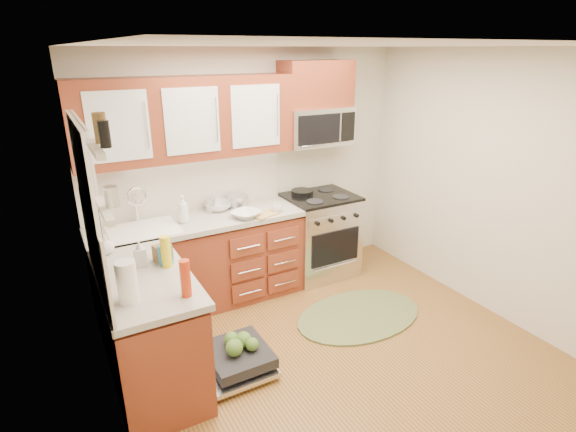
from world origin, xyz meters
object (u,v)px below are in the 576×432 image
range (319,235)px  microwave (316,126)px  stock_pot (238,201)px  bowl_a (246,214)px  sink (145,242)px  rug (359,315)px  paper_towel_roll (127,282)px  skillet (302,192)px  cup (277,208)px  upper_cabinets (186,119)px  dishwasher (234,360)px  bowl_b (218,206)px  cutting_board (264,215)px

range → microwave: bearing=90.0°
stock_pot → bowl_a: size_ratio=0.81×
range → sink: size_ratio=1.53×
rug → paper_towel_roll: (-2.13, -0.25, 1.06)m
skillet → stock_pot: bearing=179.7°
range → rug: (-0.15, -0.98, -0.46)m
cup → sink: bearing=172.5°
bowl_a → stock_pot: bearing=80.2°
upper_cabinets → cup: size_ratio=18.27×
dishwasher → rug: 1.40m
stock_pot → rug: bearing=-55.8°
bowl_a → bowl_b: bowl_b is taller
paper_towel_roll → bowl_b: bearing=50.9°
dishwasher → bowl_a: bearing=59.6°
range → skillet: 0.54m
stock_pot → skillet: bearing=-0.3°
dishwasher → cutting_board: (0.74, 0.92, 0.83)m
stock_pot → dishwasher: bearing=-115.7°
microwave → bowl_a: (-0.98, -0.29, -0.74)m
skillet → dishwasher: bearing=-137.5°
microwave → cup: bearing=-154.9°
rug → skillet: (0.00, 1.13, 0.96)m
range → bowl_a: bowl_a is taller
skillet → cutting_board: bearing=-151.2°
skillet → paper_towel_roll: bearing=-147.1°
rug → bowl_a: size_ratio=4.90×
upper_cabinets → dishwasher: 2.19m
sink → bowl_a: 0.98m
rug → bowl_a: 1.50m
skillet → paper_towel_roll: paper_towel_roll is taller
rug → skillet: size_ratio=5.38×
upper_cabinets → sink: 1.21m
skillet → stock_pot: (-0.77, 0.00, 0.02)m
sink → rug: bearing=-28.8°
microwave → skillet: bearing=170.8°
range → bowl_b: (-1.14, 0.17, 0.49)m
skillet → cutting_board: skillet is taller
dishwasher → paper_towel_roll: bearing=-171.9°
dishwasher → skillet: size_ratio=2.85×
sink → cutting_board: cutting_board is taller
upper_cabinets → paper_towel_roll: 1.82m
rug → cup: (-0.49, 0.80, 0.96)m
skillet → cutting_board: (-0.64, -0.35, -0.04)m
sink → cutting_board: (1.13, -0.20, 0.13)m
dishwasher → cup: size_ratio=6.24×
sink → rug: 2.18m
upper_cabinets → range: upper_cabinets is taller
upper_cabinets → stock_pot: 1.01m
sink → skillet: size_ratio=2.53×
sink → cutting_board: 1.16m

